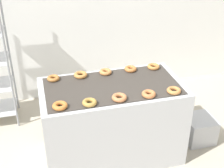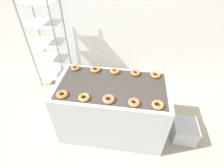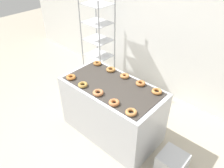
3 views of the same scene
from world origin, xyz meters
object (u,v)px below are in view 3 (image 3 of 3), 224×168
at_px(donut_near_leftmost, 71,77).
at_px(donut_near_center, 98,93).
at_px(donut_near_left, 83,85).
at_px(donut_far_rightmost, 157,91).
at_px(donut_far_center, 125,76).
at_px(donut_near_right, 114,103).
at_px(donut_far_leftmost, 97,63).
at_px(donut_far_right, 141,83).
at_px(baking_rack_cart, 98,40).
at_px(donut_near_rightmost, 131,112).
at_px(glaze_bin, 172,164).
at_px(donut_far_left, 111,69).
at_px(fryer_machine, 112,109).

height_order(donut_near_leftmost, donut_near_center, same).
xyz_separation_m(donut_near_left, donut_far_rightmost, (0.84, 0.55, -0.00)).
distance_m(donut_near_left, donut_far_center, 0.63).
xyz_separation_m(donut_near_leftmost, donut_near_right, (0.85, -0.01, 0.00)).
xyz_separation_m(donut_far_leftmost, donut_far_right, (0.85, 0.00, 0.00)).
bearing_deg(donut_far_rightmost, donut_far_leftmost, 179.71).
bearing_deg(donut_near_left, donut_near_leftmost, 177.36).
relative_size(baking_rack_cart, donut_far_right, 12.63).
bearing_deg(donut_near_rightmost, donut_far_leftmost, 153.59).
relative_size(donut_near_leftmost, donut_near_right, 1.02).
relative_size(donut_near_left, donut_near_right, 1.00).
height_order(donut_near_right, donut_far_leftmost, donut_near_right).
bearing_deg(donut_far_rightmost, donut_near_center, -135.53).
distance_m(baking_rack_cart, glaze_bin, 2.70).
xyz_separation_m(donut_near_center, donut_far_leftmost, (-0.57, 0.55, -0.00)).
height_order(donut_near_rightmost, donut_far_leftmost, donut_far_leftmost).
height_order(donut_near_rightmost, donut_far_center, donut_far_center).
bearing_deg(donut_near_right, donut_near_rightmost, 0.65).
xyz_separation_m(donut_near_leftmost, donut_far_leftmost, (-0.01, 0.55, -0.00)).
relative_size(donut_near_center, donut_far_center, 1.07).
distance_m(donut_near_rightmost, donut_far_leftmost, 1.25).
bearing_deg(donut_far_rightmost, donut_far_left, 179.42).
distance_m(glaze_bin, donut_near_center, 1.34).
distance_m(fryer_machine, glaze_bin, 1.11).
xyz_separation_m(glaze_bin, donut_near_center, (-1.07, -0.25, 0.76)).
height_order(donut_near_left, donut_near_center, donut_near_center).
bearing_deg(fryer_machine, donut_near_leftmost, -154.15).
relative_size(donut_far_right, donut_far_rightmost, 0.98).
height_order(donut_near_center, donut_near_right, same).
relative_size(fryer_machine, donut_far_center, 10.98).
height_order(donut_far_leftmost, donut_far_left, donut_far_left).
distance_m(donut_near_left, donut_near_center, 0.29).
relative_size(donut_near_rightmost, donut_far_leftmost, 1.06).
bearing_deg(donut_near_left, donut_near_right, -0.01).
relative_size(baking_rack_cart, donut_near_rightmost, 12.27).
xyz_separation_m(donut_near_right, donut_near_rightmost, (0.26, 0.00, -0.00)).
xyz_separation_m(fryer_machine, glaze_bin, (1.08, -0.02, -0.29)).
distance_m(fryer_machine, donut_far_left, 0.61).
distance_m(glaze_bin, donut_near_rightmost, 0.96).
xyz_separation_m(donut_far_center, donut_far_rightmost, (0.56, -0.01, -0.00)).
xyz_separation_m(fryer_machine, donut_near_rightmost, (0.55, -0.28, 0.47)).
relative_size(donut_near_right, donut_far_right, 1.00).
bearing_deg(donut_far_rightmost, baking_rack_cart, 157.83).
relative_size(donut_far_leftmost, donut_far_center, 0.98).
xyz_separation_m(fryer_machine, donut_far_right, (0.29, 0.28, 0.47)).
relative_size(donut_far_left, donut_far_right, 1.07).
relative_size(donut_near_center, donut_near_rightmost, 1.04).
bearing_deg(donut_near_leftmost, donut_far_leftmost, 90.86).
bearing_deg(glaze_bin, donut_near_left, -169.26).
xyz_separation_m(donut_far_center, donut_far_right, (0.29, 0.00, -0.00)).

